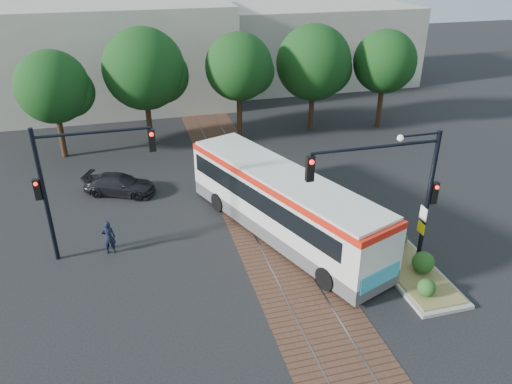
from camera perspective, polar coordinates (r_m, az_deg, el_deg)
ground at (r=20.84m, az=4.43°, el=-9.76°), size 120.00×120.00×0.00m
trackbed at (r=23.99m, az=1.31°, el=-4.25°), size 3.60×40.00×0.02m
tree_row at (r=33.72m, az=-2.64°, el=13.93°), size 26.40×5.60×7.67m
warehouses at (r=45.55m, az=-8.37°, el=15.77°), size 40.00×13.00×8.00m
city_bus at (r=22.77m, az=2.99°, el=-1.05°), size 6.56×11.85×3.15m
traffic_island at (r=21.87m, az=17.39°, el=-8.06°), size 2.20×5.20×1.13m
signal_pole_main at (r=19.58m, az=16.39°, el=0.80°), size 5.49×0.46×6.00m
signal_pole_left at (r=21.59m, az=-20.43°, el=1.79°), size 4.99×0.34×6.00m
officer at (r=22.80m, az=-16.49°, el=-4.98°), size 0.60×0.42×1.59m
parked_car at (r=27.99m, az=-15.31°, el=0.83°), size 4.13×2.97×1.11m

